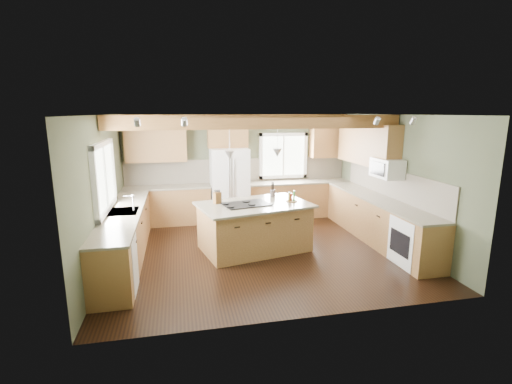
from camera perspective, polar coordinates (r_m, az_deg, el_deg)
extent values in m
plane|color=black|center=(7.34, 0.69, -8.95)|extent=(5.60, 5.60, 0.00)
plane|color=silver|center=(6.84, 0.75, 11.80)|extent=(5.60, 5.60, 0.00)
plane|color=#495139|center=(9.40, -2.64, 3.94)|extent=(5.60, 0.00, 5.60)
plane|color=#495139|center=(6.93, -22.49, 0.05)|extent=(0.00, 5.00, 5.00)
plane|color=#495139|center=(8.06, 20.54, 1.79)|extent=(0.00, 5.00, 5.00)
cube|color=brown|center=(6.94, 0.56, 10.73)|extent=(5.55, 0.26, 0.26)
cube|color=brown|center=(9.20, -2.61, 11.51)|extent=(5.55, 0.20, 0.10)
cube|color=brown|center=(9.39, -2.62, 3.38)|extent=(5.58, 0.03, 0.58)
cube|color=brown|center=(8.11, 20.22, 1.22)|extent=(0.03, 3.70, 0.58)
cube|color=brown|center=(9.15, -13.41, -2.10)|extent=(2.02, 0.60, 0.88)
cube|color=brown|center=(9.05, -13.55, 0.72)|extent=(2.06, 0.64, 0.04)
cube|color=brown|center=(9.62, 6.49, -1.14)|extent=(2.62, 0.60, 0.88)
cube|color=brown|center=(9.53, 6.56, 1.55)|extent=(2.66, 0.64, 0.04)
cube|color=brown|center=(7.15, -19.48, -6.52)|extent=(0.60, 3.70, 0.88)
cube|color=brown|center=(7.02, -19.75, -2.95)|extent=(0.64, 3.74, 0.04)
cube|color=brown|center=(8.13, 18.11, -4.17)|extent=(0.60, 3.70, 0.88)
cube|color=brown|center=(8.02, 18.33, -1.02)|extent=(0.64, 3.74, 0.04)
cube|color=brown|center=(9.04, -15.14, 7.35)|extent=(1.40, 0.35, 0.90)
cube|color=brown|center=(9.10, -4.40, 9.03)|extent=(0.96, 0.35, 0.70)
cube|color=brown|center=(8.66, 16.69, 7.07)|extent=(0.35, 2.20, 0.90)
cube|color=brown|center=(9.80, 11.01, 7.89)|extent=(0.90, 0.35, 0.90)
cube|color=white|center=(6.93, -22.42, 2.16)|extent=(0.04, 1.60, 1.05)
cube|color=white|center=(9.60, 4.19, 5.60)|extent=(1.10, 0.04, 1.00)
cube|color=#262628|center=(7.02, -19.75, -2.91)|extent=(0.50, 0.65, 0.03)
cylinder|color=#B2B2B7|center=(6.96, -18.37, -1.70)|extent=(0.02, 0.02, 0.28)
cube|color=white|center=(5.94, -20.95, -10.56)|extent=(0.60, 0.60, 0.84)
cube|color=white|center=(7.09, 23.28, -7.05)|extent=(0.60, 0.72, 0.84)
cube|color=white|center=(7.86, 19.51, 3.47)|extent=(0.40, 0.70, 0.38)
cone|color=#B2B2B7|center=(6.78, -4.08, 5.66)|extent=(0.18, 0.18, 0.16)
cone|color=#B2B2B7|center=(7.18, 3.30, 6.04)|extent=(0.18, 0.18, 0.16)
cube|color=white|center=(9.05, -4.10, 1.03)|extent=(0.90, 0.74, 1.80)
cube|color=brown|center=(7.26, -0.28, -5.50)|extent=(2.17, 1.60, 0.88)
cube|color=brown|center=(7.14, -0.28, -1.98)|extent=(2.33, 1.75, 0.04)
cube|color=black|center=(7.07, -1.49, -1.87)|extent=(0.95, 0.74, 0.02)
cube|color=brown|center=(7.17, -5.97, -0.91)|extent=(0.16, 0.15, 0.22)
cylinder|color=#3A352E|center=(7.72, 2.57, -0.19)|extent=(0.11, 0.11, 0.14)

